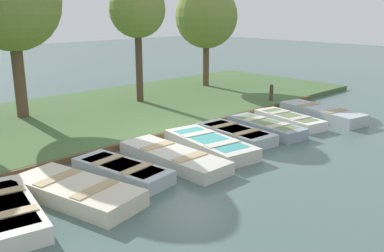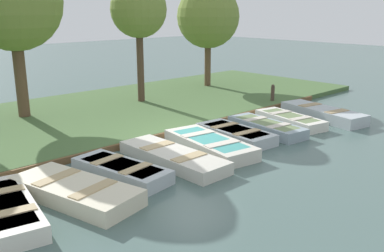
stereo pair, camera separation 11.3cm
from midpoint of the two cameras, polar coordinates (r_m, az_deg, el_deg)
ground_plane at (r=13.38m, az=-0.18°, el=-2.21°), size 80.00×80.00×0.00m
shore_bank at (r=17.19m, az=-11.74°, el=1.81°), size 8.00×24.00×0.20m
dock_walkway at (r=14.46m, az=-4.38°, el=-0.50°), size 1.26×16.71×0.19m
rowboat_0 at (r=9.39m, az=-23.93°, el=-10.30°), size 3.06×1.61×0.38m
rowboat_1 at (r=9.80m, az=-15.48°, el=-8.36°), size 3.29×1.91×0.39m
rowboat_2 at (r=10.78m, az=-9.60°, el=-5.86°), size 2.80×1.39×0.37m
rowboat_3 at (r=11.59m, az=-2.80°, el=-4.12°), size 3.43×1.12×0.36m
rowboat_4 at (r=12.56m, az=2.13°, el=-2.46°), size 3.27×1.68×0.40m
rowboat_5 at (r=13.71m, az=5.53°, el=-1.03°), size 2.75×1.34×0.38m
rowboat_6 at (r=14.67m, az=9.60°, el=-0.10°), size 2.96×1.36×0.37m
rowboat_7 at (r=15.81m, az=12.62°, el=0.86°), size 2.86×1.51×0.36m
rowboat_8 at (r=16.96m, az=16.69°, el=1.69°), size 3.53×1.70×0.44m
mooring_post_far at (r=18.80m, az=10.35°, el=4.15°), size 0.16×0.16×0.91m
park_tree_left at (r=16.54m, az=-23.16°, el=14.88°), size 3.40×3.40×5.98m
park_tree_center at (r=18.16m, az=-7.49°, el=15.00°), size 2.31×2.31×5.17m
park_tree_right at (r=21.86m, az=1.77°, el=14.32°), size 3.11×3.11×5.21m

